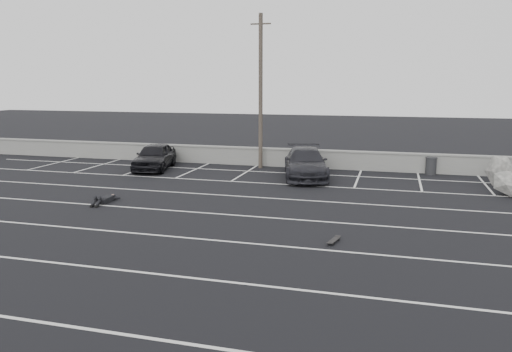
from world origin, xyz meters
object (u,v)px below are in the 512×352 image
(person, at_px, (107,197))
(trash_bin, at_px, (431,166))
(car_left, at_px, (155,156))
(skateboard, at_px, (334,240))
(utility_pole, at_px, (261,92))
(car_right, at_px, (306,163))

(person, bearing_deg, trash_bin, 34.92)
(car_left, distance_m, skateboard, 15.34)
(utility_pole, bearing_deg, person, -112.52)
(trash_bin, bearing_deg, car_left, -170.74)
(trash_bin, bearing_deg, skateboard, -105.68)
(trash_bin, relative_size, person, 0.44)
(car_left, distance_m, trash_bin, 15.05)
(car_left, xyz_separation_m, utility_pole, (5.61, 2.02, 3.57))
(utility_pole, relative_size, skateboard, 11.63)
(skateboard, bearing_deg, utility_pole, 127.27)
(car_right, distance_m, person, 10.12)
(car_right, distance_m, skateboard, 10.59)
(car_right, bearing_deg, skateboard, -88.55)
(car_right, distance_m, utility_pole, 5.14)
(car_left, relative_size, utility_pole, 0.51)
(car_right, xyz_separation_m, utility_pole, (-2.98, 2.20, 3.56))
(car_left, xyz_separation_m, person, (1.64, -7.53, -0.53))
(utility_pole, bearing_deg, skateboard, -65.59)
(car_right, bearing_deg, car_left, 165.64)
(trash_bin, bearing_deg, car_right, -157.42)
(car_right, bearing_deg, utility_pole, 130.35)
(car_right, bearing_deg, trash_bin, 9.43)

